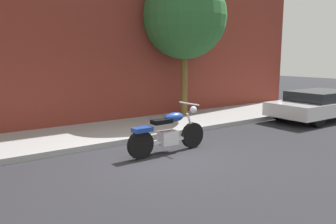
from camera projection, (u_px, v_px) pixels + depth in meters
ground_plane at (161, 157)px, 7.44m from camera, size 60.00×60.00×0.00m
sidewalk at (108, 132)px, 9.61m from camera, size 19.34×2.56×0.14m
motorcycle at (168, 133)px, 7.73m from camera, size 2.13×0.70×1.13m
parked_car_white at (321, 104)px, 11.90m from camera, size 4.33×1.82×1.03m
street_tree at (185, 17)px, 11.48m from camera, size 2.91×2.91×5.02m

